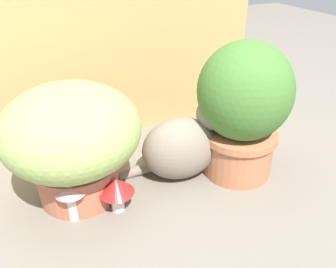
{
  "coord_description": "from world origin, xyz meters",
  "views": [
    {
      "loc": [
        -0.25,
        -0.75,
        0.72
      ],
      "look_at": [
        0.14,
        0.13,
        0.18
      ],
      "focal_mm": 36.82,
      "sensor_mm": 36.0,
      "label": 1
    }
  ],
  "objects_px": {
    "grass_planter": "(72,138)",
    "mushroom_ornament_red": "(116,188)",
    "mushroom_ornament_pink": "(71,190)",
    "leafy_planter": "(243,107)",
    "cat": "(185,145)"
  },
  "relations": [
    {
      "from": "leafy_planter",
      "to": "mushroom_ornament_pink",
      "type": "relative_size",
      "value": 3.17
    },
    {
      "from": "grass_planter",
      "to": "mushroom_ornament_pink",
      "type": "xyz_separation_m",
      "value": [
        -0.04,
        -0.1,
        -0.11
      ]
    },
    {
      "from": "grass_planter",
      "to": "cat",
      "type": "relative_size",
      "value": 1.1
    },
    {
      "from": "leafy_planter",
      "to": "mushroom_ornament_red",
      "type": "xyz_separation_m",
      "value": [
        -0.45,
        -0.02,
        -0.17
      ]
    },
    {
      "from": "mushroom_ornament_red",
      "to": "grass_planter",
      "type": "bearing_deg",
      "value": 127.03
    },
    {
      "from": "grass_planter",
      "to": "mushroom_ornament_red",
      "type": "bearing_deg",
      "value": -52.97
    },
    {
      "from": "grass_planter",
      "to": "leafy_planter",
      "type": "bearing_deg",
      "value": -10.09
    },
    {
      "from": "cat",
      "to": "mushroom_ornament_red",
      "type": "height_order",
      "value": "cat"
    },
    {
      "from": "leafy_planter",
      "to": "cat",
      "type": "bearing_deg",
      "value": 163.1
    },
    {
      "from": "mushroom_ornament_red",
      "to": "mushroom_ornament_pink",
      "type": "bearing_deg",
      "value": 172.05
    },
    {
      "from": "leafy_planter",
      "to": "mushroom_ornament_red",
      "type": "distance_m",
      "value": 0.48
    },
    {
      "from": "grass_planter",
      "to": "cat",
      "type": "bearing_deg",
      "value": -6.51
    },
    {
      "from": "mushroom_ornament_pink",
      "to": "mushroom_ornament_red",
      "type": "xyz_separation_m",
      "value": [
        0.13,
        -0.02,
        -0.02
      ]
    },
    {
      "from": "grass_planter",
      "to": "mushroom_ornament_pink",
      "type": "bearing_deg",
      "value": -110.63
    },
    {
      "from": "mushroom_ornament_pink",
      "to": "mushroom_ornament_red",
      "type": "bearing_deg",
      "value": -7.95
    }
  ]
}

